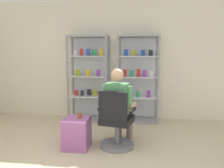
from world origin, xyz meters
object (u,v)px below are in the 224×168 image
at_px(tea_glass, 80,115).
at_px(display_cabinet_right, 138,78).
at_px(office_chair, 116,125).
at_px(storage_crate, 77,133).
at_px(display_cabinet_left, 89,77).
at_px(seated_shopkeeper, 119,103).

bearing_deg(tea_glass, display_cabinet_right, 61.06).
xyz_separation_m(office_chair, storage_crate, (-0.63, -0.05, -0.15)).
xyz_separation_m(display_cabinet_right, storage_crate, (-0.96, -1.63, -0.72)).
xyz_separation_m(display_cabinet_left, storage_crate, (0.14, -1.63, -0.72)).
bearing_deg(display_cabinet_left, office_chair, -63.86).
bearing_deg(storage_crate, display_cabinet_right, 59.59).
bearing_deg(seated_shopkeeper, office_chair, -102.65).
xyz_separation_m(display_cabinet_left, tea_glass, (0.20, -1.63, -0.42)).
xyz_separation_m(display_cabinet_left, office_chair, (0.78, -1.58, -0.57)).
bearing_deg(tea_glass, office_chair, 4.74).
distance_m(display_cabinet_left, storage_crate, 1.79).
height_order(display_cabinet_left, seated_shopkeeper, display_cabinet_left).
bearing_deg(display_cabinet_right, seated_shopkeeper, -101.40).
relative_size(office_chair, seated_shopkeeper, 0.74).
distance_m(seated_shopkeeper, storage_crate, 0.84).
distance_m(display_cabinet_left, display_cabinet_right, 1.10).
bearing_deg(office_chair, seated_shopkeeper, 77.35).
bearing_deg(display_cabinet_right, office_chair, -101.53).
height_order(display_cabinet_left, tea_glass, display_cabinet_left).
height_order(office_chair, seated_shopkeeper, seated_shopkeeper).
relative_size(display_cabinet_left, office_chair, 1.98).
distance_m(display_cabinet_right, office_chair, 1.71).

